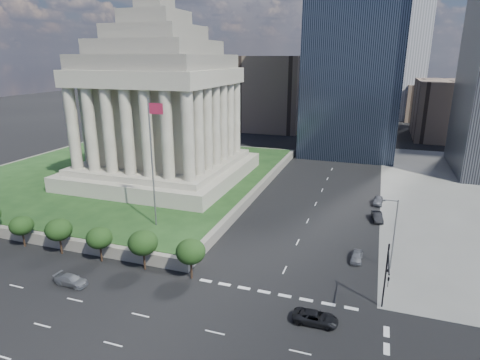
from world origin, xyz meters
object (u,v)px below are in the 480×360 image
at_px(pickup_truck, 315,318).
at_px(parked_sedan_mid, 377,217).
at_px(street_lamp_north, 393,230).
at_px(flagpole, 153,157).
at_px(war_memorial, 159,88).
at_px(parked_sedan_near, 357,256).
at_px(suv_grey, 71,280).
at_px(parked_sedan_far, 378,201).
at_px(traffic_signal_ne, 387,274).

height_order(pickup_truck, parked_sedan_mid, parked_sedan_mid).
bearing_deg(pickup_truck, street_lamp_north, -28.69).
bearing_deg(pickup_truck, parked_sedan_mid, -11.96).
bearing_deg(flagpole, street_lamp_north, 1.63).
distance_m(war_memorial, parked_sedan_near, 52.62).
relative_size(suv_grey, parked_sedan_far, 1.03).
relative_size(parked_sedan_near, parked_sedan_mid, 0.88).
height_order(street_lamp_north, suv_grey, street_lamp_north).
height_order(street_lamp_north, parked_sedan_far, street_lamp_north).
xyz_separation_m(war_memorial, suv_grey, (9.30, -40.40, -20.75)).
height_order(traffic_signal_ne, parked_sedan_far, traffic_signal_ne).
distance_m(street_lamp_north, suv_grey, 42.12).
distance_m(street_lamp_north, parked_sedan_far, 26.40).
height_order(suv_grey, parked_sedan_near, parked_sedan_near).
height_order(flagpole, street_lamp_north, flagpole).
distance_m(parked_sedan_near, parked_sedan_mid, 16.39).
bearing_deg(parked_sedan_far, street_lamp_north, -82.17).
relative_size(parked_sedan_near, parked_sedan_far, 0.89).
xyz_separation_m(traffic_signal_ne, parked_sedan_near, (-3.50, 12.17, -4.59)).
bearing_deg(war_memorial, pickup_truck, -43.76).
height_order(traffic_signal_ne, suv_grey, traffic_signal_ne).
bearing_deg(flagpole, parked_sedan_far, 38.88).
bearing_deg(traffic_signal_ne, parked_sedan_far, 91.54).
xyz_separation_m(flagpole, traffic_signal_ne, (34.33, -10.30, -7.86)).
xyz_separation_m(war_memorial, pickup_truck, (39.68, -38.00, -20.72)).
bearing_deg(street_lamp_north, suv_grey, -155.42).
height_order(parked_sedan_near, parked_sedan_far, parked_sedan_far).
xyz_separation_m(street_lamp_north, parked_sedan_near, (-4.33, 0.86, -5.00)).
relative_size(war_memorial, parked_sedan_far, 8.93).
relative_size(flagpole, traffic_signal_ne, 2.50).
bearing_deg(parked_sedan_mid, traffic_signal_ne, -97.48).
relative_size(war_memorial, pickup_truck, 7.98).
height_order(traffic_signal_ne, pickup_truck, traffic_signal_ne).
height_order(traffic_signal_ne, street_lamp_north, street_lamp_north).
height_order(suv_grey, parked_sedan_far, parked_sedan_far).
bearing_deg(suv_grey, flagpole, -7.78).
distance_m(war_memorial, traffic_signal_ne, 60.00).
xyz_separation_m(traffic_signal_ne, suv_grey, (-37.20, -6.09, -4.60)).
relative_size(war_memorial, street_lamp_north, 3.90).
height_order(flagpole, suv_grey, flagpole).
xyz_separation_m(flagpole, parked_sedan_near, (30.83, 1.86, -12.45)).
xyz_separation_m(parked_sedan_near, parked_sedan_mid, (2.50, 16.20, 0.07)).
bearing_deg(parked_sedan_far, parked_sedan_near, -91.92).
distance_m(street_lamp_north, parked_sedan_near, 6.67).
xyz_separation_m(flagpole, suv_grey, (-2.87, -16.40, -12.46)).
distance_m(pickup_truck, parked_sedan_far, 41.29).
distance_m(traffic_signal_ne, parked_sedan_mid, 28.74).
relative_size(flagpole, street_lamp_north, 2.00).
relative_size(pickup_truck, suv_grey, 1.09).
distance_m(traffic_signal_ne, pickup_truck, 9.00).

